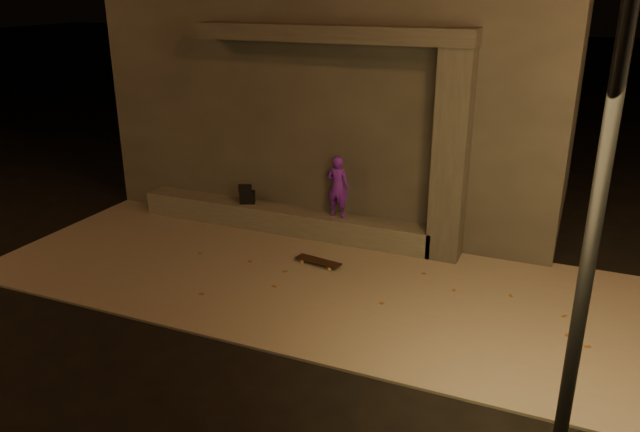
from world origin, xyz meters
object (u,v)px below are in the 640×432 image
at_px(backpack, 247,196).
at_px(skateboard, 318,261).
at_px(column, 451,157).
at_px(skateboarder, 338,187).
at_px(street_lamp_0, 626,33).

bearing_deg(backpack, skateboard, -53.85).
bearing_deg(column, skateboarder, 180.00).
height_order(column, backpack, column).
relative_size(backpack, street_lamp_0, 0.06).
bearing_deg(street_lamp_0, skateboarder, 133.23).
bearing_deg(backpack, skateboarder, -22.86).
xyz_separation_m(column, street_lamp_0, (2.18, -4.48, 2.34)).
height_order(column, street_lamp_0, street_lamp_0).
bearing_deg(skateboarder, column, -177.21).
relative_size(skateboarder, skateboard, 1.37).
xyz_separation_m(column, skateboarder, (-2.03, 0.00, -0.77)).
distance_m(skateboarder, skateboard, 1.58).
height_order(backpack, skateboard, backpack).
distance_m(column, street_lamp_0, 5.51).
relative_size(column, backpack, 8.73).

